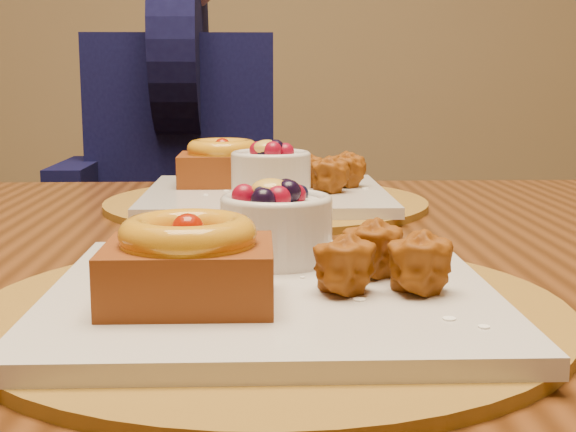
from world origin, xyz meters
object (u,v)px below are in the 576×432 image
object	(u,v)px
place_setting_near	(268,282)
dining_table	(269,326)
place_setting_far	(264,187)
chair_far	(173,299)
diner	(183,119)

from	to	relation	value
place_setting_near	dining_table	bearing A→B (deg)	89.47
place_setting_near	place_setting_far	distance (m)	0.43
chair_far	diner	world-z (taller)	diner
place_setting_far	place_setting_near	bearing A→B (deg)	-89.93
dining_table	place_setting_far	size ratio (longest dim) A/B	4.21
chair_far	diner	xyz separation A→B (m)	(0.02, 0.07, 0.37)
diner	dining_table	bearing A→B (deg)	-56.46
place_setting_near	place_setting_far	world-z (taller)	place_setting_far
place_setting_far	chair_far	world-z (taller)	place_setting_far
dining_table	diner	world-z (taller)	diner
place_setting_near	chair_far	xyz separation A→B (m)	(-0.19, 1.13, -0.33)
place_setting_near	diner	size ratio (longest dim) A/B	0.50
place_setting_near	chair_far	distance (m)	1.19
chair_far	place_setting_near	bearing A→B (deg)	-75.16
dining_table	chair_far	bearing A→B (deg)	101.87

